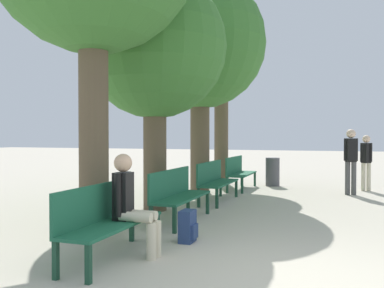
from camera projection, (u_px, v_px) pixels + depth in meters
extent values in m
plane|color=beige|center=(285.00, 282.00, 4.62)|extent=(80.00, 80.00, 0.00)
cube|color=#1E6042|center=(114.00, 224.00, 5.44)|extent=(0.51, 1.88, 0.04)
cube|color=#1E6042|center=(98.00, 203.00, 5.52)|extent=(0.04, 1.88, 0.48)
cube|color=#19422D|center=(88.00, 264.00, 4.53)|extent=(0.06, 0.06, 0.43)
cube|color=#19422D|center=(157.00, 229.00, 6.23)|extent=(0.06, 0.06, 0.43)
cube|color=#19422D|center=(56.00, 260.00, 4.67)|extent=(0.06, 0.06, 0.43)
cube|color=#19422D|center=(132.00, 227.00, 6.36)|extent=(0.06, 0.06, 0.43)
cube|color=#1E6042|center=(182.00, 197.00, 7.78)|extent=(0.51, 1.88, 0.04)
cube|color=#1E6042|center=(170.00, 183.00, 7.85)|extent=(0.04, 1.88, 0.48)
cube|color=#19422D|center=(175.00, 220.00, 6.87)|extent=(0.06, 0.06, 0.43)
cube|color=#19422D|center=(208.00, 203.00, 8.56)|extent=(0.06, 0.06, 0.43)
cube|color=#19422D|center=(151.00, 219.00, 7.01)|extent=(0.06, 0.06, 0.43)
cube|color=#19422D|center=(188.00, 202.00, 8.70)|extent=(0.06, 0.06, 0.43)
cube|color=#1E6042|center=(219.00, 183.00, 10.12)|extent=(0.51, 1.88, 0.04)
cube|color=#1E6042|center=(210.00, 172.00, 10.19)|extent=(0.04, 1.88, 0.48)
cube|color=#19422D|center=(217.00, 199.00, 9.21)|extent=(0.06, 0.06, 0.43)
cube|color=#19422D|center=(236.00, 189.00, 10.90)|extent=(0.06, 0.06, 0.43)
cube|color=#19422D|center=(199.00, 198.00, 9.35)|extent=(0.06, 0.06, 0.43)
cube|color=#19422D|center=(221.00, 188.00, 11.04)|extent=(0.06, 0.06, 0.43)
cube|color=#1E6042|center=(242.00, 174.00, 12.46)|extent=(0.51, 1.88, 0.04)
cube|color=#1E6042|center=(234.00, 165.00, 12.53)|extent=(0.04, 1.88, 0.48)
cube|color=#19422D|center=(242.00, 186.00, 11.55)|extent=(0.06, 0.06, 0.43)
cube|color=#19422D|center=(255.00, 179.00, 13.24)|extent=(0.06, 0.06, 0.43)
cube|color=#19422D|center=(227.00, 185.00, 11.69)|extent=(0.06, 0.06, 0.43)
cube|color=#19422D|center=(242.00, 179.00, 13.38)|extent=(0.06, 0.06, 0.43)
cylinder|color=brown|center=(94.00, 120.00, 6.74)|extent=(0.47, 0.47, 3.64)
cylinder|color=brown|center=(155.00, 148.00, 8.96)|extent=(0.49, 0.49, 2.61)
sphere|color=#38702D|center=(155.00, 46.00, 8.92)|extent=(3.01, 3.01, 3.01)
cylinder|color=brown|center=(200.00, 136.00, 11.81)|extent=(0.53, 0.53, 3.13)
sphere|color=#38702D|center=(200.00, 43.00, 11.75)|extent=(3.62, 3.62, 3.62)
cylinder|color=brown|center=(221.00, 131.00, 13.90)|extent=(0.45, 0.45, 3.45)
sphere|color=#38702D|center=(221.00, 57.00, 13.85)|extent=(2.36, 2.36, 2.36)
cylinder|color=beige|center=(136.00, 217.00, 5.48)|extent=(0.44, 0.13, 0.13)
cylinder|color=beige|center=(151.00, 242.00, 5.42)|extent=(0.13, 0.13, 0.47)
cylinder|color=beige|center=(141.00, 215.00, 5.63)|extent=(0.44, 0.13, 0.13)
cylinder|color=beige|center=(156.00, 239.00, 5.56)|extent=(0.13, 0.13, 0.47)
cube|color=black|center=(123.00, 196.00, 5.62)|extent=(0.20, 0.24, 0.63)
cylinder|color=black|center=(118.00, 195.00, 5.50)|extent=(0.09, 0.09, 0.56)
cylinder|color=black|center=(128.00, 192.00, 5.75)|extent=(0.09, 0.09, 0.56)
sphere|color=tan|center=(123.00, 163.00, 5.62)|extent=(0.24, 0.24, 0.24)
cube|color=navy|center=(187.00, 226.00, 6.32)|extent=(0.19, 0.31, 0.47)
cube|color=navy|center=(195.00, 232.00, 6.28)|extent=(0.04, 0.22, 0.21)
cylinder|color=beige|center=(363.00, 177.00, 12.11)|extent=(0.12, 0.12, 0.80)
cylinder|color=beige|center=(369.00, 177.00, 12.06)|extent=(0.12, 0.12, 0.80)
cube|color=black|center=(366.00, 153.00, 12.07)|extent=(0.28, 0.28, 0.56)
cylinder|color=black|center=(362.00, 152.00, 12.11)|extent=(0.08, 0.08, 0.54)
cylinder|color=black|center=(371.00, 153.00, 12.03)|extent=(0.08, 0.08, 0.54)
sphere|color=beige|center=(366.00, 139.00, 12.07)|extent=(0.22, 0.22, 0.22)
cylinder|color=#4C4C4C|center=(348.00, 178.00, 11.31)|extent=(0.13, 0.13, 0.88)
cylinder|color=#4C4C4C|center=(354.00, 179.00, 11.26)|extent=(0.13, 0.13, 0.88)
cube|color=black|center=(351.00, 150.00, 11.27)|extent=(0.30, 0.28, 0.62)
cylinder|color=black|center=(346.00, 149.00, 11.31)|extent=(0.09, 0.09, 0.59)
cylinder|color=black|center=(356.00, 150.00, 11.23)|extent=(0.09, 0.09, 0.59)
sphere|color=beige|center=(351.00, 134.00, 11.26)|extent=(0.24, 0.24, 0.24)
cylinder|color=#4C4C51|center=(273.00, 172.00, 13.33)|extent=(0.43, 0.43, 0.88)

